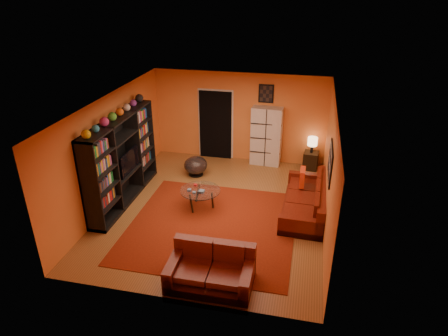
% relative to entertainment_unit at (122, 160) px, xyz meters
% --- Properties ---
extents(floor, '(6.00, 6.00, 0.00)m').
position_rel_entertainment_unit_xyz_m(floor, '(2.27, 0.00, -1.05)').
color(floor, brown).
rests_on(floor, ground).
extents(ceiling, '(6.00, 6.00, 0.00)m').
position_rel_entertainment_unit_xyz_m(ceiling, '(2.27, 0.00, 1.55)').
color(ceiling, white).
rests_on(ceiling, wall_back).
extents(wall_back, '(6.00, 0.00, 6.00)m').
position_rel_entertainment_unit_xyz_m(wall_back, '(2.27, 3.00, 0.25)').
color(wall_back, orange).
rests_on(wall_back, floor).
extents(wall_front, '(6.00, 0.00, 6.00)m').
position_rel_entertainment_unit_xyz_m(wall_front, '(2.27, -3.00, 0.25)').
color(wall_front, orange).
rests_on(wall_front, floor).
extents(wall_left, '(0.00, 6.00, 6.00)m').
position_rel_entertainment_unit_xyz_m(wall_left, '(-0.23, 0.00, 0.25)').
color(wall_left, orange).
rests_on(wall_left, floor).
extents(wall_right, '(0.00, 6.00, 6.00)m').
position_rel_entertainment_unit_xyz_m(wall_right, '(4.78, 0.00, 0.25)').
color(wall_right, orange).
rests_on(wall_right, floor).
extents(rug, '(3.60, 3.60, 0.01)m').
position_rel_entertainment_unit_xyz_m(rug, '(2.38, -0.70, -1.04)').
color(rug, '#5E180A').
rests_on(rug, floor).
extents(doorway, '(0.95, 0.10, 2.04)m').
position_rel_entertainment_unit_xyz_m(doorway, '(1.57, 2.96, -0.03)').
color(doorway, black).
rests_on(doorway, floor).
extents(wall_art_right, '(0.03, 1.00, 0.70)m').
position_rel_entertainment_unit_xyz_m(wall_art_right, '(4.75, -0.30, 0.55)').
color(wall_art_right, black).
rests_on(wall_art_right, wall_right).
extents(wall_art_back, '(0.42, 0.03, 0.52)m').
position_rel_entertainment_unit_xyz_m(wall_art_back, '(3.02, 2.98, 1.00)').
color(wall_art_back, black).
rests_on(wall_art_back, wall_back).
extents(entertainment_unit, '(0.45, 3.00, 2.10)m').
position_rel_entertainment_unit_xyz_m(entertainment_unit, '(0.00, 0.00, 0.00)').
color(entertainment_unit, black).
rests_on(entertainment_unit, floor).
extents(tv, '(0.92, 0.12, 0.53)m').
position_rel_entertainment_unit_xyz_m(tv, '(0.05, 0.10, -0.06)').
color(tv, black).
rests_on(tv, entertainment_unit).
extents(sofa, '(1.02, 2.36, 0.85)m').
position_rel_entertainment_unit_xyz_m(sofa, '(4.42, 0.38, -0.77)').
color(sofa, '#50130A').
rests_on(sofa, rug).
extents(loveseat, '(1.52, 0.92, 0.85)m').
position_rel_entertainment_unit_xyz_m(loveseat, '(2.80, -2.42, -0.77)').
color(loveseat, '#50130A').
rests_on(loveseat, rug).
extents(throw_pillow, '(0.12, 0.42, 0.42)m').
position_rel_entertainment_unit_xyz_m(throw_pillow, '(4.22, 0.87, -0.42)').
color(throw_pillow, red).
rests_on(throw_pillow, sofa).
extents(coffee_table, '(0.94, 0.94, 0.47)m').
position_rel_entertainment_unit_xyz_m(coffee_table, '(1.92, -0.01, -0.62)').
color(coffee_table, silver).
rests_on(coffee_table, floor).
extents(storage_cabinet, '(0.88, 0.43, 1.71)m').
position_rel_entertainment_unit_xyz_m(storage_cabinet, '(3.11, 2.80, -0.19)').
color(storage_cabinet, beige).
rests_on(storage_cabinet, floor).
extents(bowl_chair, '(0.64, 0.64, 0.53)m').
position_rel_entertainment_unit_xyz_m(bowl_chair, '(1.32, 1.65, -0.77)').
color(bowl_chair, black).
rests_on(bowl_chair, floor).
extents(side_table, '(0.44, 0.44, 0.50)m').
position_rel_entertainment_unit_xyz_m(side_table, '(4.41, 2.75, -0.80)').
color(side_table, black).
rests_on(side_table, floor).
extents(table_lamp, '(0.27, 0.27, 0.45)m').
position_rel_entertainment_unit_xyz_m(table_lamp, '(4.41, 2.75, -0.23)').
color(table_lamp, black).
rests_on(table_lamp, side_table).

